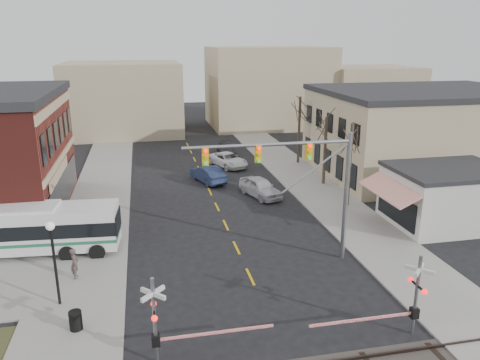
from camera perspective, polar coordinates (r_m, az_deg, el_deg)
The scene contains 20 objects.
ground at distance 25.92m, azimuth 2.28°, elevation -13.79°, with size 160.00×160.00×0.00m, color black.
sidewalk_west at distance 43.80m, azimuth -16.48°, elevation -1.33°, with size 5.00×60.00×0.12m, color gray.
sidewalk_east at distance 46.15m, azimuth 7.69°, elevation 0.15°, with size 5.00×60.00×0.12m, color gray.
tan_building at distance 50.70m, azimuth 21.39°, elevation 5.53°, with size 20.30×15.30×8.50m.
awning_shop at distance 37.47m, azimuth 23.92°, elevation -1.78°, with size 9.74×6.20×4.30m.
tree_east_a at distance 38.49m, azimuth 13.23°, elevation 1.79°, with size 0.28×0.28×6.75m.
tree_east_b at distance 43.98m, azimuth 10.31°, elevation 3.53°, with size 0.28×0.28×6.30m.
tree_east_c at distance 51.28m, azimuth 7.21°, elevation 6.06°, with size 0.28×0.28×7.20m.
transit_bus at distance 32.54m, azimuth -25.24°, elevation -5.44°, with size 12.22×3.58×3.10m.
traffic_signal_mast at distance 27.44m, azimuth 7.81°, elevation 0.90°, with size 9.93×0.30×8.00m.
rr_crossing_west at distance 20.51m, azimuth -9.11°, elevation -16.60°, with size 5.60×1.36×4.00m.
rr_crossing_east at distance 23.14m, azimuth 19.77°, elevation -13.29°, with size 5.60×1.36×4.00m.
street_lamp at distance 25.15m, azimuth -21.86°, elevation -7.53°, with size 0.44×0.44×4.53m.
trash_bin at distance 24.07m, azimuth -19.40°, elevation -15.84°, with size 0.60×0.60×0.93m, color black.
car_a at distance 40.65m, azimuth 2.48°, elevation -0.89°, with size 1.96×4.86×1.66m, color #ACABB0.
car_b at distance 44.84m, azimuth -3.96°, elevation 0.74°, with size 1.67×4.80×1.58m, color #1C2746.
car_c at distance 50.26m, azimuth -1.45°, elevation 2.48°, with size 2.41×5.24×1.46m, color white.
car_d at distance 55.37m, azimuth -1.65°, elevation 3.78°, with size 1.92×4.72×1.37m, color #37373B.
pedestrian_near at distance 28.45m, azimuth -19.52°, elevation -9.55°, with size 0.66×0.43×1.80m, color #4B3D3C.
pedestrian_far at distance 31.54m, azimuth -19.50°, elevation -6.97°, with size 0.84×0.66×1.73m, color #393760.
Camera 1 is at (-5.58, -21.59, 13.21)m, focal length 35.00 mm.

